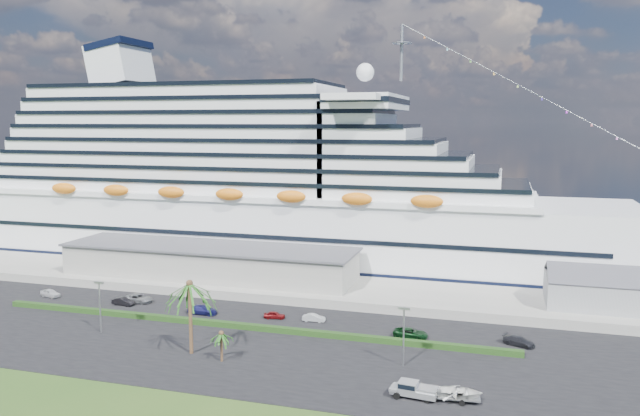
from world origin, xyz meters
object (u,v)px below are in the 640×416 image
(parked_car_3, at_px, (202,310))
(pickup_truck, at_px, (413,389))
(cruise_ship, at_px, (267,192))
(boat_trailer, at_px, (459,392))

(parked_car_3, relative_size, pickup_truck, 0.90)
(cruise_ship, distance_m, boat_trailer, 83.35)
(cruise_ship, distance_m, parked_car_3, 45.89)
(parked_car_3, bearing_deg, pickup_truck, -119.63)
(cruise_ship, relative_size, parked_car_3, 36.32)
(parked_car_3, height_order, pickup_truck, pickup_truck)
(pickup_truck, height_order, boat_trailer, pickup_truck)
(parked_car_3, xyz_separation_m, boat_trailer, (45.12, -22.33, 0.43))
(cruise_ship, height_order, parked_car_3, cruise_ship)
(pickup_truck, bearing_deg, boat_trailer, 4.11)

